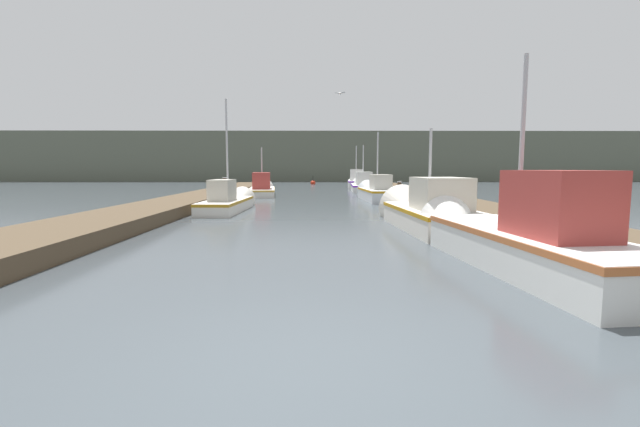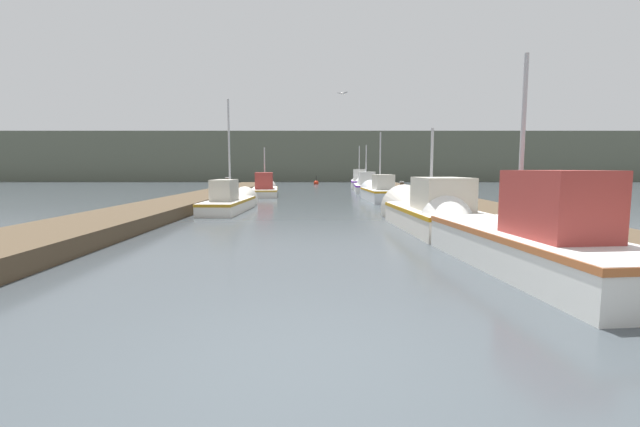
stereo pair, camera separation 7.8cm
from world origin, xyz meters
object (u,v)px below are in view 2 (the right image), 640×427
Objects in this scene: fishing_boat_4 at (264,188)px; mooring_piling_2 at (418,194)px; channel_buoy at (315,183)px; fishing_boat_1 at (426,211)px; fishing_boat_5 at (364,185)px; fishing_boat_6 at (358,182)px; mooring_piling_0 at (401,191)px; fishing_boat_3 at (378,192)px; mooring_piling_1 at (227,189)px; mooring_piling_3 at (264,181)px; fishing_boat_0 at (511,236)px; seagull_lead at (341,93)px; fishing_boat_2 at (230,201)px.

fishing_boat_4 is 5.73× the size of mooring_piling_2.
fishing_boat_1 is at bearing -83.66° from channel_buoy.
fishing_boat_6 is at bearing 92.70° from fishing_boat_5.
mooring_piling_0 is 3.71m from mooring_piling_2.
fishing_boat_5 reaches higher than mooring_piling_0.
fishing_boat_3 reaches higher than mooring_piling_1.
mooring_piling_1 is 1.19× the size of mooring_piling_3.
mooring_piling_0 is (0.90, -9.73, 0.10)m from fishing_boat_5.
fishing_boat_3 is 9.25m from fishing_boat_5.
mooring_piling_0 is 1.00× the size of channel_buoy.
mooring_piling_3 is at bearing 99.26° from fishing_boat_0.
mooring_piling_1 is at bearing 124.22° from fishing_boat_1.
fishing_boat_1 is at bearing -96.60° from mooring_piling_0.
fishing_boat_1 is 10.56× the size of seagull_lead.
mooring_piling_2 is at bearing -77.19° from fishing_boat_3.
fishing_boat_6 is 5.63× the size of channel_buoy.
channel_buoy is (-3.84, 7.26, -0.35)m from fishing_boat_6.
fishing_boat_2 is (-6.83, 4.88, -0.08)m from fishing_boat_1.
mooring_piling_3 is (-8.06, 25.72, 0.07)m from fishing_boat_1.
fishing_boat_0 reaches higher than mooring_piling_2.
mooring_piling_1 is (-8.17, -0.02, 0.18)m from fishing_boat_3.
fishing_boat_5 is 13.15m from channel_buoy.
seagull_lead is (-2.07, -1.04, 5.04)m from fishing_boat_3.
fishing_boat_0 reaches higher than fishing_boat_6.
fishing_boat_6 is (6.99, 10.04, 0.08)m from fishing_boat_4.
fishing_boat_1 is at bearing -52.10° from mooring_piling_1.
fishing_boat_0 is 6.11× the size of channel_buoy.
fishing_boat_0 is at bearing -76.22° from fishing_boat_4.
fishing_boat_1 is 26.96m from mooring_piling_3.
fishing_boat_5 is (0.26, 19.74, -0.04)m from fishing_boat_1.
fishing_boat_0 reaches higher than fishing_boat_3.
fishing_boat_2 is 4.43× the size of mooring_piling_1.
fishing_boat_1 is at bearing 130.13° from seagull_lead.
channel_buoy is (3.24, 27.42, -0.23)m from fishing_boat_2.
seagull_lead is at bearing -69.71° from mooring_piling_3.
fishing_boat_1 is 19.74m from fishing_boat_5.
mooring_piling_3 reaches higher than mooring_piling_0.
fishing_boat_6 is at bearing -62.15° from channel_buoy.
fishing_boat_4 is 9.35m from mooring_piling_0.
fishing_boat_3 is at bearing -125.34° from seagull_lead.
fishing_boat_3 reaches higher than channel_buoy.
fishing_boat_1 reaches higher than mooring_piling_3.
seagull_lead is (-2.34, 14.48, 4.97)m from fishing_boat_0.
fishing_boat_0 is at bearing -87.34° from fishing_boat_5.
mooring_piling_0 is 18.22m from mooring_piling_3.
fishing_boat_4 is 5.27× the size of mooring_piling_1.
channel_buoy is at bearing 55.81° from mooring_piling_3.
fishing_boat_4 is (-6.76, 4.52, -0.02)m from fishing_boat_3.
fishing_boat_0 is at bearing -84.07° from channel_buoy.
fishing_boat_5 is 12.52m from mooring_piling_1.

